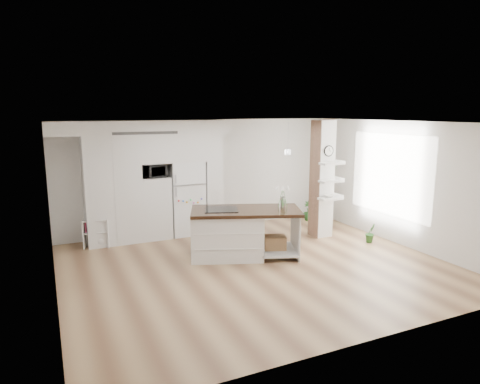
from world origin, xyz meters
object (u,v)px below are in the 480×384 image
object	(u,v)px
floor_plant_a	(370,233)
kitchen_island	(233,232)
refrigerator	(186,198)
bookshelf	(97,234)

from	to	relation	value
floor_plant_a	kitchen_island	bearing A→B (deg)	172.37
refrigerator	floor_plant_a	bearing A→B (deg)	-34.31
bookshelf	floor_plant_a	xyz separation A→B (m)	(5.60, -2.22, -0.06)
bookshelf	refrigerator	bearing A→B (deg)	17.25
refrigerator	floor_plant_a	xyz separation A→B (m)	(3.52, -2.41, -0.66)
kitchen_island	bookshelf	size ratio (longest dim) A/B	3.83
kitchen_island	floor_plant_a	xyz separation A→B (m)	(3.17, -0.42, -0.29)
refrigerator	floor_plant_a	size ratio (longest dim) A/B	4.03
kitchen_island	floor_plant_a	world-z (taller)	kitchen_island
bookshelf	floor_plant_a	world-z (taller)	bookshelf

